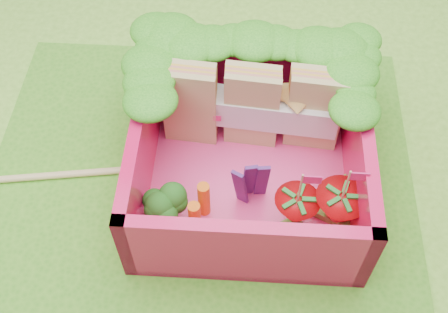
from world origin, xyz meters
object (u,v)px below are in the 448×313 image
Objects in this scene: broccoli at (161,207)px; strawberry_right at (338,210)px; bento_box at (250,155)px; sandwich_stack at (253,106)px; strawberry_left at (296,211)px; chopsticks at (49,176)px.

strawberry_right is (0.97, 0.05, -0.02)m from broccoli.
bento_box is at bearing 36.03° from broccoli.
broccoli is (-0.48, -0.66, -0.11)m from sandwich_stack.
strawberry_left is at bearing -67.18° from sandwich_stack.
sandwich_stack is 0.80m from strawberry_right.
bento_box reaches higher than strawberry_left.
sandwich_stack is at bearing 129.06° from strawberry_right.
strawberry_left is 1.52m from chopsticks.
strawberry_left is 0.23m from strawberry_right.
strawberry_right is at bearing -29.96° from bento_box.
bento_box is 2.48× the size of strawberry_right.
sandwich_stack reaches higher than strawberry_right.
strawberry_right is (0.23, 0.01, 0.01)m from strawberry_left.
sandwich_stack is at bearing 54.25° from broccoli.
broccoli reaches higher than chopsticks.
strawberry_right reaches higher than chopsticks.
bento_box reaches higher than chopsticks.
broccoli is 0.66× the size of strawberry_left.
broccoli is at bearing -125.75° from sandwich_stack.
chopsticks is (-1.23, -0.36, -0.31)m from sandwich_stack.
strawberry_left is at bearing -177.11° from strawberry_right.
bento_box is 1.21× the size of sandwich_stack.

